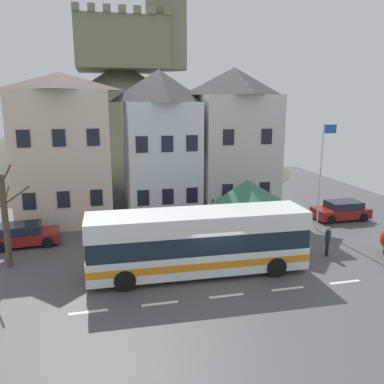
# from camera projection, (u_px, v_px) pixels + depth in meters

# --- Properties ---
(ground_plane) EXTENTS (40.00, 60.00, 0.07)m
(ground_plane) POSITION_uv_depth(u_px,v_px,m) (214.00, 277.00, 19.77)
(ground_plane) COLOR #4D4E4F
(townhouse_00) EXTENTS (6.32, 6.78, 10.44)m
(townhouse_00) POSITION_uv_depth(u_px,v_px,m) (64.00, 148.00, 28.57)
(townhouse_00) COLOR beige
(townhouse_00) RESTS_ON ground_plane
(townhouse_01) EXTENTS (5.15, 6.43, 10.72)m
(townhouse_01) POSITION_uv_depth(u_px,v_px,m) (160.00, 143.00, 29.94)
(townhouse_01) COLOR silver
(townhouse_01) RESTS_ON ground_plane
(townhouse_02) EXTENTS (5.71, 6.34, 10.95)m
(townhouse_02) POSITION_uv_depth(u_px,v_px,m) (233.00, 140.00, 31.17)
(townhouse_02) COLOR silver
(townhouse_02) RESTS_ON ground_plane
(hilltop_castle) EXTENTS (41.99, 41.99, 22.33)m
(hilltop_castle) POSITION_uv_depth(u_px,v_px,m) (123.00, 114.00, 50.17)
(hilltop_castle) COLOR #63664F
(hilltop_castle) RESTS_ON ground_plane
(transit_bus) EXTENTS (11.00, 2.87, 3.22)m
(transit_bus) POSITION_uv_depth(u_px,v_px,m) (198.00, 243.00, 19.84)
(transit_bus) COLOR white
(transit_bus) RESTS_ON ground_plane
(bus_shelter) EXTENTS (3.60, 3.60, 3.90)m
(bus_shelter) POSITION_uv_depth(u_px,v_px,m) (247.00, 192.00, 23.98)
(bus_shelter) COLOR #473D33
(bus_shelter) RESTS_ON ground_plane
(parked_car_00) EXTENTS (3.97, 1.99, 1.36)m
(parked_car_00) POSITION_uv_depth(u_px,v_px,m) (341.00, 211.00, 29.12)
(parked_car_00) COLOR maroon
(parked_car_00) RESTS_ON ground_plane
(parked_car_01) EXTENTS (4.44, 2.28, 1.36)m
(parked_car_01) POSITION_uv_depth(u_px,v_px,m) (256.00, 217.00, 27.53)
(parked_car_01) COLOR silver
(parked_car_01) RESTS_ON ground_plane
(parked_car_02) EXTENTS (4.04, 2.22, 1.31)m
(parked_car_02) POSITION_uv_depth(u_px,v_px,m) (24.00, 235.00, 23.98)
(parked_car_02) COLOR maroon
(parked_car_02) RESTS_ON ground_plane
(pedestrian_00) EXTENTS (0.31, 0.31, 1.51)m
(pedestrian_00) POSITION_uv_depth(u_px,v_px,m) (264.00, 237.00, 22.84)
(pedestrian_00) COLOR black
(pedestrian_00) RESTS_ON ground_plane
(pedestrian_01) EXTENTS (0.30, 0.31, 1.67)m
(pedestrian_01) POSITION_uv_depth(u_px,v_px,m) (328.00, 240.00, 22.28)
(pedestrian_01) COLOR black
(pedestrian_01) RESTS_ON ground_plane
(public_bench) EXTENTS (1.66, 0.48, 0.87)m
(public_bench) POSITION_uv_depth(u_px,v_px,m) (212.00, 226.00, 26.22)
(public_bench) COLOR brown
(public_bench) RESTS_ON ground_plane
(flagpole) EXTENTS (0.95, 0.10, 7.09)m
(flagpole) POSITION_uv_depth(u_px,v_px,m) (322.00, 170.00, 26.05)
(flagpole) COLOR silver
(flagpole) RESTS_ON ground_plane
(bare_tree_01) EXTENTS (2.38, 1.55, 5.55)m
(bare_tree_01) POSITION_uv_depth(u_px,v_px,m) (6.00, 219.00, 20.47)
(bare_tree_01) COLOR brown
(bare_tree_01) RESTS_ON ground_plane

